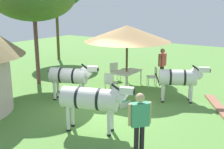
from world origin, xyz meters
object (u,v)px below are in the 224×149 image
Objects in this scene: patio_chair_east_end at (154,75)px; zebra_nearest_camera at (91,99)px; patio_chair_near_lawn at (115,70)px; standing_watcher at (140,119)px; shade_umbrella at (127,33)px; patio_dining_table at (127,73)px; zebra_toward_hut at (179,78)px; guest_beside_umbrella at (162,62)px; striped_lounge_chair at (121,99)px; zebra_by_umbrella at (70,76)px; patio_chair_west_end at (110,82)px.

zebra_nearest_camera reaches higher than patio_chair_east_end.
standing_watcher reaches higher than patio_chair_near_lawn.
shade_umbrella is 1.73× the size of zebra_nearest_camera.
zebra_toward_hut reaches higher than patio_dining_table.
standing_watcher is 0.88× the size of zebra_toward_hut.
standing_watcher is at bearing -158.39° from guest_beside_umbrella.
striped_lounge_chair is 0.43× the size of zebra_by_umbrella.
patio_chair_east_end is (0.77, -1.02, -1.98)m from shade_umbrella.
zebra_nearest_camera is (-2.39, -0.43, 0.77)m from striped_lounge_chair.
patio_chair_east_end is 1.00× the size of patio_chair_west_end.
zebra_toward_hut is (-0.65, -2.76, 0.30)m from patio_dining_table.
patio_chair_near_lawn is at bearing -136.08° from zebra_toward_hut.
patio_chair_east_end is at bearing -156.43° from zebra_toward_hut.
striped_lounge_chair is 2.44m from zebra_toward_hut.
zebra_toward_hut is at bearing -166.03° from patio_chair_east_end.
zebra_by_umbrella is at bearing 102.91° from standing_watcher.
zebra_by_umbrella is (-3.64, 1.96, 0.46)m from patio_chair_east_end.
striped_lounge_chair is 0.39× the size of zebra_nearest_camera.
zebra_toward_hut is (-1.30, -3.85, 0.44)m from patio_chair_near_lawn.
patio_dining_table is 1.65× the size of patio_chair_near_lawn.
patio_chair_near_lawn is at bearing 78.57° from standing_watcher.
standing_watcher reaches higher than zebra_by_umbrella.
zebra_by_umbrella is at bearing 27.03° from striped_lounge_chair.
patio_dining_table is at bearing 74.33° from standing_watcher.
patio_chair_east_end is 2.11m from patio_chair_near_lawn.
patio_chair_west_end reaches higher than striped_lounge_chair.
patio_dining_table is 1.65× the size of patio_chair_west_end.
patio_chair_west_end is 0.44× the size of zebra_by_umbrella.
zebra_nearest_camera reaches higher than patio_chair_west_end.
shade_umbrella reaches higher than patio_dining_table.
patio_chair_east_end is 5.50m from zebra_nearest_camera.
patio_chair_west_end is at bearing 176.31° from shade_umbrella.
standing_watcher is 1.92× the size of striped_lounge_chair.
standing_watcher reaches higher than zebra_nearest_camera.
zebra_toward_hut is (-2.17, -1.65, -0.06)m from guest_beside_umbrella.
patio_chair_west_end is (-1.27, 0.08, -1.98)m from shade_umbrella.
shade_umbrella is 3.22m from zebra_toward_hut.
zebra_by_umbrella reaches higher than striped_lounge_chair.
patio_chair_east_end and patio_chair_west_end have the same top height.
zebra_by_umbrella is (-2.87, 0.94, 0.32)m from patio_dining_table.
zebra_by_umbrella is at bearing -145.29° from zebra_nearest_camera.
patio_dining_table is 0.65× the size of zebra_nearest_camera.
zebra_toward_hut is at bearing 16.12° from patio_chair_west_end.
patio_chair_east_end is 3.07m from striped_lounge_chair.
striped_lounge_chair is 0.46× the size of zebra_toward_hut.
patio_chair_east_end is at bearing -53.04° from shade_umbrella.
zebra_nearest_camera is (-3.41, -1.62, 0.50)m from patio_chair_west_end.
guest_beside_umbrella reaches higher than patio_chair_near_lawn.
patio_dining_table is 0.73× the size of zebra_by_umbrella.
guest_beside_umbrella reaches higher than zebra_by_umbrella.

